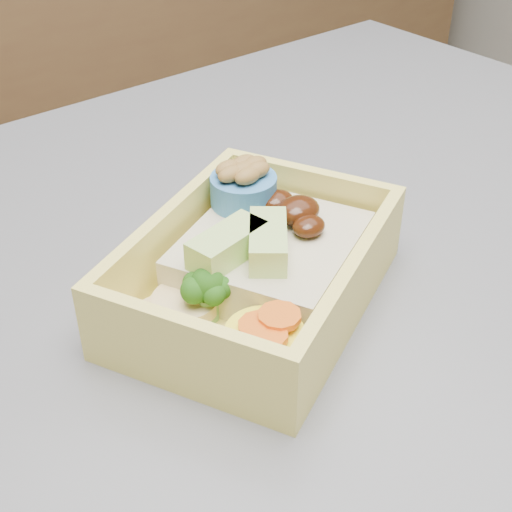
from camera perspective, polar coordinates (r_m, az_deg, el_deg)
bento_box at (r=0.40m, az=0.08°, el=-0.79°), size 0.20×0.18×0.06m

